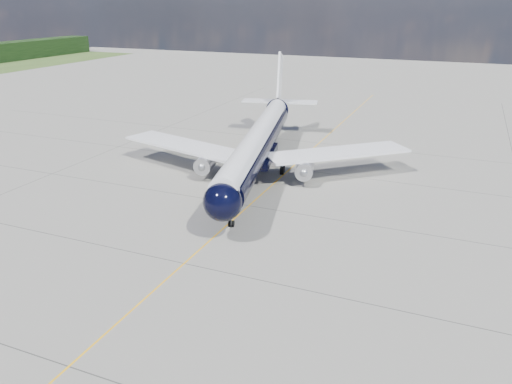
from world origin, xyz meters
TOP-DOWN VIEW (x-y plane):
  - ground at (0.00, 30.00)m, footprint 320.00×320.00m
  - taxiway_centerline at (0.00, 25.00)m, footprint 0.16×160.00m
  - main_airliner at (-3.55, 36.81)m, footprint 40.33×49.81m

SIDE VIEW (x-z plane):
  - ground at x=0.00m, z-range 0.00..0.00m
  - taxiway_centerline at x=0.00m, z-range 0.00..0.01m
  - main_airliner at x=-3.55m, z-range -2.76..11.79m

